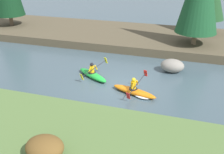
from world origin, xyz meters
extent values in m
plane|color=#425660|center=(0.00, 0.00, 0.00)|extent=(90.00, 90.00, 0.00)
cube|color=#56753D|center=(0.00, -6.55, 0.44)|extent=(44.00, 5.89, 0.87)
cube|color=brown|center=(0.00, 9.56, 0.33)|extent=(44.00, 8.05, 0.67)
cylinder|color=brown|center=(-13.74, 8.79, 1.18)|extent=(0.36, 0.36, 1.02)
cylinder|color=#7A664C|center=(4.13, 7.80, 1.16)|extent=(0.36, 0.36, 0.99)
cylinder|color=brown|center=(4.98, 11.57, 1.32)|extent=(0.36, 0.36, 1.30)
ellipsoid|color=brown|center=(-0.41, -7.37, 1.24)|extent=(1.36, 1.13, 0.74)
ellipsoid|color=orange|center=(1.18, -0.57, 0.17)|extent=(2.76, 1.37, 0.34)
cone|color=orange|center=(2.36, -0.94, 0.19)|extent=(0.39, 0.29, 0.20)
cylinder|color=black|center=(1.13, -0.56, 0.31)|extent=(0.60, 0.60, 0.08)
cylinder|color=yellow|center=(1.13, -0.56, 0.56)|extent=(0.37, 0.37, 0.42)
sphere|color=yellow|center=(1.13, -0.56, 0.89)|extent=(0.29, 0.29, 0.23)
cylinder|color=yellow|center=(1.30, -0.36, 0.65)|extent=(0.15, 0.24, 0.35)
cylinder|color=yellow|center=(1.16, -0.82, 0.65)|extent=(0.15, 0.24, 0.35)
cylinder|color=black|center=(1.35, -0.63, 0.69)|extent=(0.60, 1.84, 0.65)
cube|color=red|center=(1.63, 0.28, 1.00)|extent=(0.24, 0.21, 0.41)
cube|color=red|center=(1.07, -1.54, 0.38)|extent=(0.24, 0.21, 0.41)
ellipsoid|color=white|center=(1.70, -0.73, 0.09)|extent=(1.26, 0.99, 0.18)
ellipsoid|color=green|center=(-1.87, 0.82, 0.17)|extent=(2.60, 1.96, 0.34)
cone|color=green|center=(-0.82, 0.15, 0.19)|extent=(0.40, 0.36, 0.20)
cylinder|color=black|center=(-1.91, 0.85, 0.31)|extent=(0.66, 0.66, 0.08)
cylinder|color=yellow|center=(-1.91, 0.85, 0.56)|extent=(0.41, 0.41, 0.42)
sphere|color=black|center=(-1.91, 0.85, 0.89)|extent=(0.32, 0.32, 0.23)
cylinder|color=yellow|center=(-1.69, 1.00, 0.65)|extent=(0.20, 0.24, 0.35)
cylinder|color=yellow|center=(-1.95, 0.59, 0.65)|extent=(0.20, 0.24, 0.35)
cylinder|color=black|center=(-1.71, 0.73, 0.69)|extent=(1.06, 1.63, 0.65)
cube|color=yellow|center=(-1.20, 1.53, 1.00)|extent=(0.25, 0.24, 0.41)
cube|color=yellow|center=(-2.23, -0.08, 0.38)|extent=(0.25, 0.24, 0.41)
ellipsoid|color=gray|center=(2.91, 3.27, 0.44)|extent=(1.56, 1.22, 0.88)
camera|label=1|loc=(3.87, -13.41, 7.18)|focal=42.00mm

